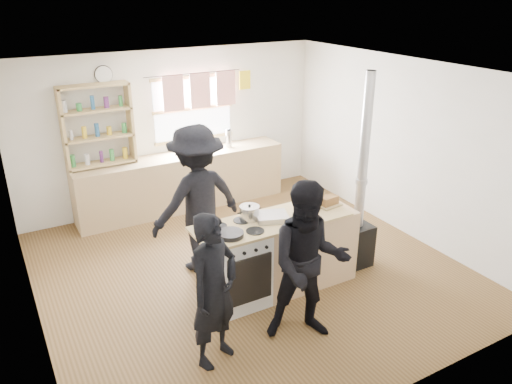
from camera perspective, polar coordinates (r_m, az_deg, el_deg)
ground at (r=6.51m, az=-0.82°, el=-8.79°), size 5.00×5.00×0.01m
back_counter at (r=8.13m, az=-8.37°, el=1.19°), size 3.40×0.55×0.90m
shelving_unit at (r=7.60m, az=-17.66°, el=7.27°), size 1.00×0.28×1.20m
thermos at (r=8.26m, az=-3.14°, el=6.11°), size 0.10×0.10×0.29m
cooking_island at (r=5.93m, az=2.96°, el=-6.95°), size 1.97×0.64×0.93m
skillet_greens at (r=5.28m, az=-2.93°, el=-4.81°), size 0.38×0.38×0.05m
roast_tray at (r=5.65m, az=1.83°, el=-2.81°), size 0.43×0.39×0.06m
stockpot_stove at (r=5.63m, az=-0.75°, el=-2.37°), size 0.23×0.23×0.19m
stockpot_counter at (r=5.99m, az=6.18°, el=-0.81°), size 0.27×0.27×0.20m
bread_board at (r=6.04m, az=8.36°, el=-1.12°), size 0.30×0.24×0.12m
flue_heater at (r=6.46m, az=11.61°, el=-3.06°), size 0.35×0.35×2.50m
person_near_left at (r=4.71m, az=-4.82°, el=-11.18°), size 0.67×0.57×1.55m
person_near_right at (r=5.00m, az=6.05°, el=-8.06°), size 1.02×0.94×1.70m
person_far at (r=6.18m, az=-6.74°, el=-0.86°), size 1.30×0.87×1.88m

